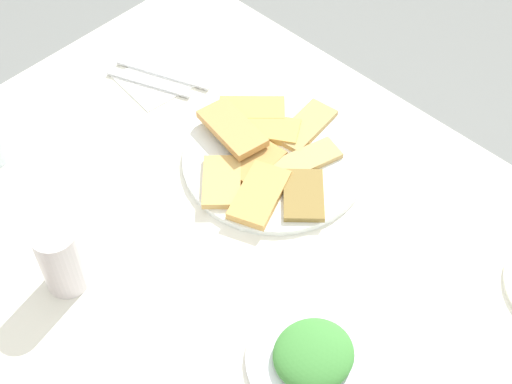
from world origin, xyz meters
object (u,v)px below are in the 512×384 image
(salad_plate_rice, at_px, (313,357))
(fork, at_px, (163,74))
(soda_can, at_px, (61,259))
(pide_platter, at_px, (270,157))
(paper_napkin, at_px, (156,80))
(dining_table, at_px, (243,263))
(spoon, at_px, (149,83))

(salad_plate_rice, xyz_separation_m, fork, (0.60, -0.25, -0.01))
(salad_plate_rice, height_order, soda_can, soda_can)
(pide_platter, relative_size, salad_plate_rice, 1.71)
(salad_plate_rice, xyz_separation_m, paper_napkin, (0.60, -0.23, -0.01))
(pide_platter, xyz_separation_m, paper_napkin, (0.30, 0.00, -0.01))
(dining_table, bearing_deg, paper_napkin, -20.95)
(dining_table, distance_m, spoon, 0.40)
(dining_table, relative_size, fork, 5.89)
(salad_plate_rice, distance_m, paper_napkin, 0.64)
(dining_table, xyz_separation_m, spoon, (0.37, -0.12, 0.09))
(fork, bearing_deg, salad_plate_rice, 136.24)
(dining_table, relative_size, soda_can, 9.44)
(soda_can, height_order, spoon, soda_can)
(soda_can, bearing_deg, spoon, -56.71)
(salad_plate_rice, height_order, paper_napkin, salad_plate_rice)
(fork, bearing_deg, paper_napkin, 68.83)
(soda_can, height_order, paper_napkin, soda_can)
(paper_napkin, distance_m, fork, 0.02)
(fork, bearing_deg, soda_can, 99.74)
(paper_napkin, height_order, spoon, spoon)
(spoon, bearing_deg, soda_can, 101.42)
(soda_can, xyz_separation_m, fork, (0.24, -0.41, -0.06))
(pide_platter, distance_m, spoon, 0.30)
(soda_can, bearing_deg, pide_platter, -97.73)
(dining_table, distance_m, soda_can, 0.31)
(pide_platter, bearing_deg, paper_napkin, 0.27)
(dining_table, xyz_separation_m, salad_plate_rice, (-0.23, 0.09, 0.10))
(dining_table, height_order, spoon, spoon)
(salad_plate_rice, relative_size, spoon, 1.10)
(spoon, bearing_deg, salad_plate_rice, 138.53)
(soda_can, height_order, fork, soda_can)
(pide_platter, bearing_deg, dining_table, 117.37)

